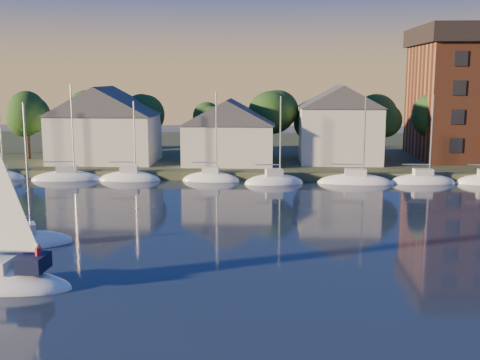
# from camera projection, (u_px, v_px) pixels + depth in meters

# --- Properties ---
(shoreline_land) EXTENTS (160.00, 50.00, 2.00)m
(shoreline_land) POSITION_uv_depth(u_px,v_px,m) (276.00, 154.00, 93.35)
(shoreline_land) COLOR #344126
(shoreline_land) RESTS_ON ground
(wooden_dock) EXTENTS (120.00, 3.00, 1.00)m
(wooden_dock) POSITION_uv_depth(u_px,v_px,m) (277.00, 179.00, 70.72)
(wooden_dock) COLOR brown
(wooden_dock) RESTS_ON ground
(clubhouse_west) EXTENTS (13.65, 9.45, 9.64)m
(clubhouse_west) POSITION_uv_depth(u_px,v_px,m) (105.00, 123.00, 76.80)
(clubhouse_west) COLOR beige
(clubhouse_west) RESTS_ON shoreline_land
(clubhouse_centre) EXTENTS (11.55, 8.40, 8.08)m
(clubhouse_centre) POSITION_uv_depth(u_px,v_px,m) (229.00, 131.00, 75.09)
(clubhouse_centre) COLOR beige
(clubhouse_centre) RESTS_ON shoreline_land
(clubhouse_east) EXTENTS (10.50, 8.40, 9.80)m
(clubhouse_east) POSITION_uv_depth(u_px,v_px,m) (340.00, 123.00, 76.16)
(clubhouse_east) COLOR beige
(clubhouse_east) RESTS_ON shoreline_land
(tree_line) EXTENTS (93.40, 5.40, 8.90)m
(tree_line) POSITION_uv_depth(u_px,v_px,m) (292.00, 112.00, 80.22)
(tree_line) COLOR #372619
(tree_line) RESTS_ON shoreline_land
(moored_fleet) EXTENTS (95.50, 2.40, 12.05)m
(moored_fleet) POSITION_uv_depth(u_px,v_px,m) (312.00, 182.00, 67.54)
(moored_fleet) COLOR white
(moored_fleet) RESTS_ON ground
(drifting_sailboat_left) EXTENTS (7.38, 5.51, 11.22)m
(drifting_sailboat_left) POSITION_uv_depth(u_px,v_px,m) (21.00, 246.00, 42.33)
(drifting_sailboat_left) COLOR white
(drifting_sailboat_left) RESTS_ON ground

